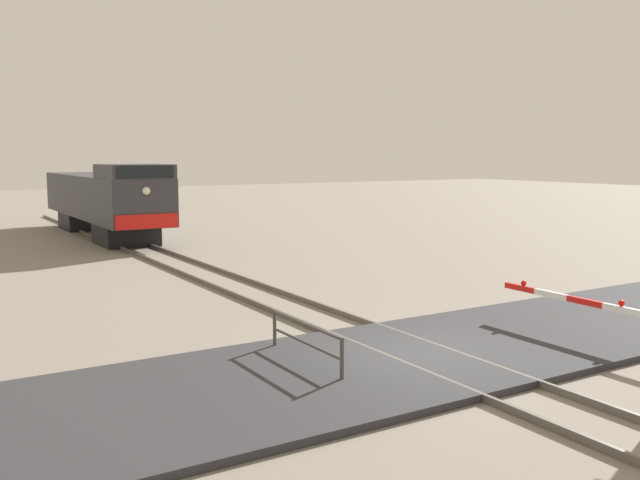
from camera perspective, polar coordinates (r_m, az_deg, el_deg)
ground_plane at (r=15.10m, az=8.31°, el=-9.69°), size 160.00×160.00×0.00m
rail_track_left at (r=14.65m, az=6.12°, el=-9.88°), size 0.08×80.00×0.15m
rail_track_right at (r=15.54m, az=10.38°, el=-8.97°), size 0.08×80.00×0.15m
road_surface at (r=15.08m, az=8.31°, el=-9.42°), size 36.00×5.19×0.15m
locomotive at (r=38.29m, az=-17.35°, el=3.24°), size 2.97×15.23×3.89m
guard_railing at (r=14.20m, az=-1.20°, el=-8.10°), size 0.08×2.78×0.95m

